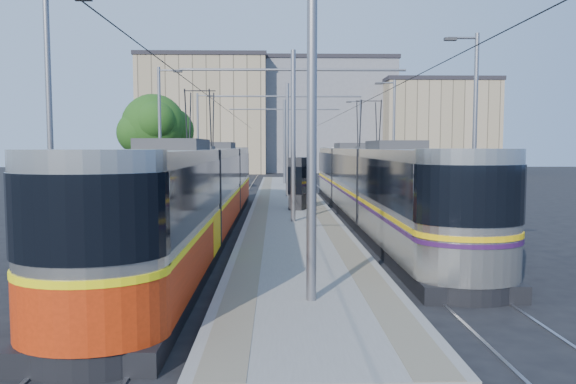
{
  "coord_description": "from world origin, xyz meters",
  "views": [
    {
      "loc": [
        -0.7,
        -15.08,
        3.38
      ],
      "look_at": [
        -0.23,
        6.98,
        1.6
      ],
      "focal_mm": 35.0,
      "sensor_mm": 36.0,
      "label": 1
    }
  ],
  "objects": [
    {
      "name": "street_lamps",
      "position": [
        -0.0,
        21.0,
        4.18
      ],
      "size": [
        15.18,
        38.22,
        8.0
      ],
      "color": "slate",
      "rests_on": "ground"
    },
    {
      "name": "tram_right",
      "position": [
        3.6,
        11.07,
        1.86
      ],
      "size": [
        2.43,
        29.45,
        5.5
      ],
      "color": "black",
      "rests_on": "ground"
    },
    {
      "name": "track_arrow",
      "position": [
        -3.6,
        -3.0,
        0.01
      ],
      "size": [
        1.2,
        5.0,
        0.01
      ],
      "primitive_type": "cube",
      "color": "silver",
      "rests_on": "ground"
    },
    {
      "name": "shelter",
      "position": [
        0.39,
        12.46,
        1.64
      ],
      "size": [
        1.06,
        1.33,
        2.56
      ],
      "rotation": [
        0.0,
        0.0,
        -0.34
      ],
      "color": "black",
      "rests_on": "platform"
    },
    {
      "name": "building_right",
      "position": [
        20.0,
        58.0,
        6.0
      ],
      "size": [
        14.28,
        10.2,
        11.97
      ],
      "color": "tan",
      "rests_on": "ground"
    },
    {
      "name": "tree",
      "position": [
        -8.74,
        23.65,
        4.7
      ],
      "size": [
        4.79,
        4.43,
        6.96
      ],
      "color": "#382314",
      "rests_on": "ground"
    },
    {
      "name": "ground",
      "position": [
        0.0,
        0.0,
        0.0
      ],
      "size": [
        160.0,
        160.0,
        0.0
      ],
      "primitive_type": "plane",
      "color": "black",
      "rests_on": "ground"
    },
    {
      "name": "platform",
      "position": [
        0.0,
        17.0,
        0.15
      ],
      "size": [
        4.0,
        50.0,
        0.3
      ],
      "primitive_type": "cube",
      "color": "gray",
      "rests_on": "ground"
    },
    {
      "name": "tram_left",
      "position": [
        -3.6,
        6.48,
        1.71
      ],
      "size": [
        2.43,
        27.62,
        5.5
      ],
      "color": "black",
      "rests_on": "ground"
    },
    {
      "name": "tactile_strip_right",
      "position": [
        1.45,
        17.0,
        0.3
      ],
      "size": [
        0.7,
        50.0,
        0.01
      ],
      "primitive_type": "cube",
      "color": "gray",
      "rests_on": "platform"
    },
    {
      "name": "tactile_strip_left",
      "position": [
        -1.45,
        17.0,
        0.3
      ],
      "size": [
        0.7,
        50.0,
        0.01
      ],
      "primitive_type": "cube",
      "color": "gray",
      "rests_on": "platform"
    },
    {
      "name": "building_centre",
      "position": [
        6.0,
        64.0,
        7.59
      ],
      "size": [
        18.36,
        14.28,
        15.15
      ],
      "color": "gray",
      "rests_on": "ground"
    },
    {
      "name": "catenary",
      "position": [
        0.0,
        14.15,
        4.52
      ],
      "size": [
        9.2,
        70.0,
        7.0
      ],
      "color": "slate",
      "rests_on": "platform"
    },
    {
      "name": "rails",
      "position": [
        0.0,
        17.0,
        0.02
      ],
      "size": [
        8.71,
        70.0,
        0.03
      ],
      "color": "gray",
      "rests_on": "ground"
    },
    {
      "name": "building_left",
      "position": [
        -10.0,
        60.0,
        7.52
      ],
      "size": [
        16.32,
        12.24,
        15.01
      ],
      "color": "tan",
      "rests_on": "ground"
    }
  ]
}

